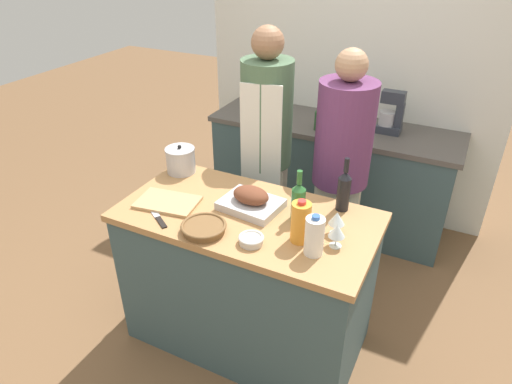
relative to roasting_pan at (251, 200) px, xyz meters
name	(u,v)px	position (x,y,z in m)	size (l,w,h in m)	color
ground_plane	(248,334)	(0.01, -0.06, -0.96)	(12.00, 12.00, 0.00)	brown
kitchen_island	(248,279)	(0.01, -0.06, -0.50)	(1.40, 0.72, 0.92)	#3D565B
back_counter	(329,174)	(0.01, 1.44, -0.52)	(1.99, 0.60, 0.89)	#3D565B
back_wall	(352,65)	(0.01, 1.79, 0.31)	(2.49, 0.10, 2.55)	silver
roasting_pan	(251,200)	(0.00, 0.00, 0.00)	(0.34, 0.28, 0.12)	#BCBCC1
wicker_basket	(204,227)	(-0.11, -0.31, -0.02)	(0.23, 0.23, 0.04)	brown
cutting_board	(168,202)	(-0.44, -0.17, -0.04)	(0.36, 0.27, 0.02)	tan
stock_pot	(181,160)	(-0.59, 0.19, 0.03)	(0.18, 0.18, 0.18)	#B7B7BC
mixing_bowl	(251,239)	(0.15, -0.29, -0.02)	(0.13, 0.13, 0.04)	beige
juice_jug	(301,222)	(0.35, -0.16, 0.06)	(0.10, 0.10, 0.23)	orange
milk_jug	(314,236)	(0.44, -0.22, 0.05)	(0.09, 0.09, 0.21)	white
wine_bottle_green	(298,200)	(0.27, 0.02, 0.06)	(0.07, 0.07, 0.28)	#28662D
wine_bottle_dark	(344,190)	(0.45, 0.21, 0.07)	(0.07, 0.07, 0.31)	black
wine_glass_left	(337,231)	(0.52, -0.12, 0.04)	(0.08, 0.08, 0.13)	silver
wine_glass_right	(337,219)	(0.49, -0.03, 0.04)	(0.08, 0.08, 0.13)	silver
knife_chef	(156,215)	(-0.42, -0.29, -0.04)	(0.26, 0.19, 0.01)	#B7B7BC
stand_mixer	(391,116)	(0.43, 1.48, 0.06)	(0.18, 0.14, 0.32)	#333842
condiment_bottle_tall	(256,108)	(-0.64, 1.35, -0.01)	(0.06, 0.06, 0.15)	#332D28
condiment_bottle_short	(319,121)	(-0.07, 1.28, 0.00)	(0.07, 0.07, 0.16)	#234C28
condiment_bottle_extra	(268,105)	(-0.55, 1.40, 0.01)	(0.06, 0.06, 0.19)	#234C28
person_cook_aproned	(266,145)	(-0.22, 0.67, 0.01)	(0.34, 0.36, 1.75)	beige
person_cook_guest	(341,165)	(0.29, 0.72, -0.05)	(0.36, 0.36, 1.66)	beige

